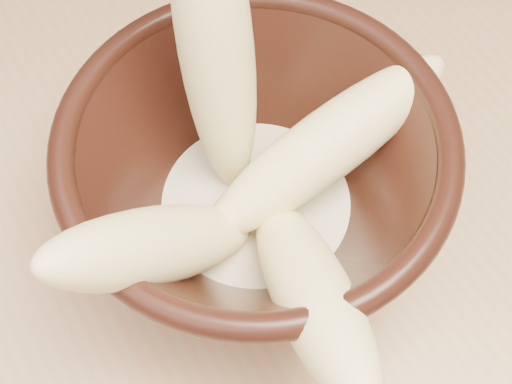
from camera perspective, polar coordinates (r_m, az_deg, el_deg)
table at (r=0.66m, az=-0.21°, el=6.66°), size 1.20×0.80×0.75m
bowl at (r=0.44m, az=-0.00°, el=0.71°), size 0.23×0.23×0.13m
milk_puddle at (r=0.47m, az=-0.00°, el=-1.25°), size 0.13×0.13×0.02m
banana_upright at (r=0.41m, az=-3.25°, el=11.60°), size 0.07×0.11×0.22m
banana_left at (r=0.39m, az=-7.89°, el=-4.25°), size 0.16×0.07×0.15m
banana_across at (r=0.44m, az=5.62°, el=3.68°), size 0.19×0.06×0.09m
banana_front at (r=0.39m, az=4.38°, el=-7.91°), size 0.09×0.19×0.13m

